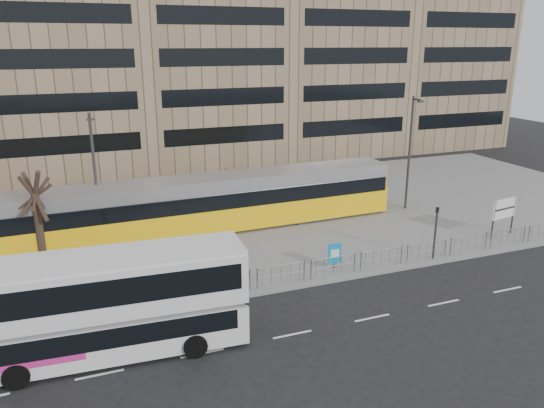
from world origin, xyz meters
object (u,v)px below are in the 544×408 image
object	(u,v)px
double_decker_bus	(109,302)
pedestrian	(119,263)
tram	(172,208)
ad_panel	(335,254)
bare_tree	(31,167)
lamp_post_west	(95,173)
station_sign	(504,210)
lamp_post_east	(410,149)
traffic_light_west	(216,258)
traffic_light_east	(436,226)

from	to	relation	value
double_decker_bus	pedestrian	world-z (taller)	double_decker_bus
tram	ad_panel	distance (m)	11.22
bare_tree	lamp_post_west	bearing A→B (deg)	34.30
double_decker_bus	bare_tree	distance (m)	11.73
tram	bare_tree	distance (m)	8.73
station_sign	lamp_post_east	bearing A→B (deg)	98.54
traffic_light_west	bare_tree	bearing A→B (deg)	142.93
double_decker_bus	tram	distance (m)	13.47
traffic_light_east	lamp_post_east	xyz separation A→B (m)	(4.17, 8.69, 2.56)
double_decker_bus	tram	bearing A→B (deg)	71.96
traffic_light_east	lamp_post_west	xyz separation A→B (m)	(-17.66, 9.93, 2.41)
tram	traffic_light_east	xyz separation A→B (m)	(13.26, -9.31, 0.15)
station_sign	bare_tree	distance (m)	28.43
bare_tree	traffic_light_west	bearing A→B (deg)	-43.27
double_decker_bus	lamp_post_east	xyz separation A→B (m)	(22.33, 11.92, 2.35)
traffic_light_east	lamp_post_east	distance (m)	9.97
station_sign	lamp_post_west	world-z (taller)	lamp_post_west
double_decker_bus	traffic_light_east	size ratio (longest dim) A/B	3.52
tram	station_sign	world-z (taller)	tram
pedestrian	lamp_post_east	distance (m)	22.14
station_sign	pedestrian	xyz separation A→B (m)	(-23.64, 2.52, -0.93)
ad_panel	bare_tree	xyz separation A→B (m)	(-15.02, 6.82, 4.66)
traffic_light_west	lamp_post_east	size ratio (longest dim) A/B	0.37
traffic_light_west	lamp_post_west	distance (m)	11.24
pedestrian	bare_tree	xyz separation A→B (m)	(-3.86, 3.61, 4.73)
bare_tree	lamp_post_east	bearing A→B (deg)	2.36
traffic_light_east	pedestrian	bearing A→B (deg)	178.48
ad_panel	lamp_post_east	size ratio (longest dim) A/B	0.17
traffic_light_west	lamp_post_east	world-z (taller)	lamp_post_east
traffic_light_west	traffic_light_east	size ratio (longest dim) A/B	1.00
station_sign	traffic_light_east	bearing A→B (deg)	-176.22
tram	lamp_post_east	bearing A→B (deg)	-3.58
double_decker_bus	traffic_light_west	bearing A→B (deg)	35.13
double_decker_bus	lamp_post_west	world-z (taller)	lamp_post_west
ad_panel	lamp_post_west	world-z (taller)	lamp_post_west
station_sign	bare_tree	world-z (taller)	bare_tree
double_decker_bus	lamp_post_east	distance (m)	25.42
double_decker_bus	lamp_post_east	size ratio (longest dim) A/B	1.31
station_sign	traffic_light_west	distance (m)	19.47
double_decker_bus	traffic_light_west	world-z (taller)	double_decker_bus
station_sign	traffic_light_west	world-z (taller)	traffic_light_west
tram	lamp_post_east	world-z (taller)	lamp_post_east
ad_panel	lamp_post_east	bearing A→B (deg)	42.09
lamp_post_east	lamp_post_west	bearing A→B (deg)	176.75
ad_panel	traffic_light_east	bearing A→B (deg)	-3.59
station_sign	traffic_light_east	distance (m)	6.68
tram	ad_panel	bearing A→B (deg)	-50.86
pedestrian	lamp_post_east	xyz separation A→B (m)	(21.32, 4.64, 3.75)
station_sign	lamp_post_west	xyz separation A→B (m)	(-24.16, 8.40, 2.68)
bare_tree	pedestrian	bearing A→B (deg)	-43.08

